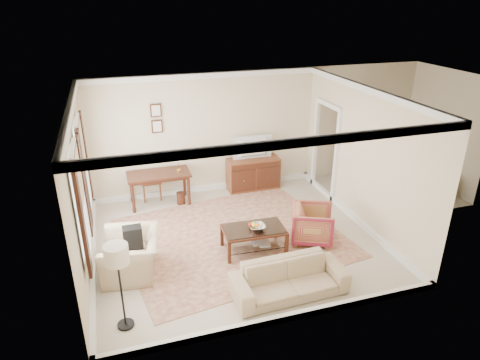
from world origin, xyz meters
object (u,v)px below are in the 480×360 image
sideboard (253,174)px  tv (254,141)px  sofa (289,274)px  writing_desk (159,178)px  striped_armchair (313,222)px  club_armchair (131,249)px  coffee_table (254,233)px

sideboard → tv: bearing=-90.0°
sofa → writing_desk: bearing=110.2°
striped_armchair → club_armchair: size_ratio=0.73×
writing_desk → coffee_table: (1.43, -2.54, -0.28)m
sideboard → club_armchair: (-3.18, -2.74, 0.09)m
writing_desk → striped_armchair: (2.66, -2.53, -0.26)m
striped_armchair → writing_desk: bearing=70.8°
sideboard → striped_armchair: 2.72m
tv → sofa: 4.24m
sideboard → club_armchair: 4.20m
tv → sofa: (-0.78, -4.07, -0.90)m
coffee_table → sofa: bearing=-84.3°
writing_desk → tv: (2.35, 0.16, 0.60)m
club_armchair → sofa: 2.76m
sideboard → sofa: sideboard is taller
writing_desk → coffee_table: 2.93m
club_armchair → sofa: bearing=69.3°
writing_desk → sideboard: 2.37m
club_armchair → sofa: club_armchair is taller
club_armchair → writing_desk: bearing=170.6°
sofa → club_armchair: bearing=149.0°
tv → club_armchair: 4.26m
tv → writing_desk: bearing=3.8°
writing_desk → club_armchair: (-0.83, -2.56, -0.18)m
club_armchair → coffee_table: bearing=99.3°
writing_desk → club_armchair: club_armchair is taller
coffee_table → tv: bearing=71.2°
sideboard → club_armchair: bearing=-139.3°
writing_desk → coffee_table: writing_desk is taller
striped_armchair → club_armchair: (-3.49, -0.04, 0.08)m
writing_desk → tv: size_ratio=1.51×
sideboard → striped_armchair: size_ratio=1.61×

